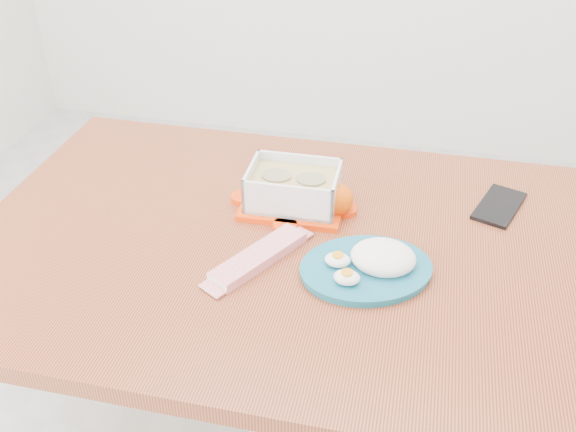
% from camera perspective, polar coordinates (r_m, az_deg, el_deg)
% --- Properties ---
extents(ground, '(3.50, 3.50, 0.00)m').
position_cam_1_polar(ground, '(1.99, 0.24, -16.91)').
color(ground, '#B7B7B2').
rests_on(ground, ground).
extents(dining_table, '(1.35, 0.90, 0.75)m').
position_cam_1_polar(dining_table, '(1.40, 0.00, -4.88)').
color(dining_table, '#9F4C2D').
rests_on(dining_table, ground).
extents(food_container, '(0.23, 0.18, 0.10)m').
position_cam_1_polar(food_container, '(1.43, 0.49, 2.47)').
color(food_container, '#F13B07').
rests_on(food_container, dining_table).
extents(orange_fruit, '(0.07, 0.07, 0.07)m').
position_cam_1_polar(orange_fruit, '(1.42, 4.42, 1.47)').
color(orange_fruit, '#EE4404').
rests_on(orange_fruit, dining_table).
extents(rice_plate, '(0.34, 0.34, 0.07)m').
position_cam_1_polar(rice_plate, '(1.26, 7.45, -4.16)').
color(rice_plate, '#16627B').
rests_on(rice_plate, dining_table).
extents(candy_bar, '(0.16, 0.23, 0.02)m').
position_cam_1_polar(candy_bar, '(1.29, -2.59, -3.63)').
color(candy_bar, red).
rests_on(candy_bar, dining_table).
extents(smartphone, '(0.13, 0.18, 0.01)m').
position_cam_1_polar(smartphone, '(1.52, 18.26, 0.86)').
color(smartphone, black).
rests_on(smartphone, dining_table).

